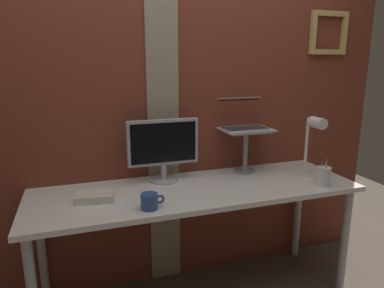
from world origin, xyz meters
name	(u,v)px	position (x,y,z in m)	size (l,w,h in m)	color
brick_wall_back	(169,112)	(0.00, 0.44, 1.18)	(3.18, 0.16, 2.36)	brown
desk	(197,200)	(0.07, 0.07, 0.68)	(1.97, 0.62, 0.76)	white
monitor	(163,146)	(-0.09, 0.26, 0.99)	(0.45, 0.18, 0.40)	#ADB2B7
laptop_stand	(246,145)	(0.49, 0.26, 0.96)	(0.28, 0.22, 0.29)	gray
laptop	(242,121)	(0.49, 0.33, 1.11)	(0.34, 0.30, 0.21)	#ADB2B7
desk_lamp	(312,140)	(0.84, 0.02, 1.01)	(0.12, 0.20, 0.41)	white
pen_cup	(324,176)	(0.82, -0.14, 0.82)	(0.08, 0.08, 0.17)	white
coffee_mug	(150,201)	(-0.26, -0.14, 0.80)	(0.13, 0.09, 0.08)	#2D4C8C
paper_clutter_stack	(95,197)	(-0.52, 0.07, 0.78)	(0.20, 0.14, 0.04)	silver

